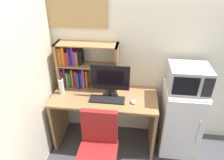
# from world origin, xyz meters

# --- Properties ---
(wall_back) EXTENTS (6.40, 0.04, 2.60)m
(wall_back) POSITION_xyz_m (0.40, 0.02, 1.30)
(wall_back) COLOR silver
(wall_back) RESTS_ON ground_plane
(desk) EXTENTS (1.30, 0.59, 0.77)m
(desk) POSITION_xyz_m (-0.90, -0.30, 0.54)
(desk) COLOR #997047
(desk) RESTS_ON ground_plane
(hutch_bookshelf) EXTENTS (0.76, 0.22, 0.60)m
(hutch_bookshelf) POSITION_xyz_m (-1.25, -0.10, 1.07)
(hutch_bookshelf) COLOR #997047
(hutch_bookshelf) RESTS_ON desk
(monitor) EXTENTS (0.46, 0.20, 0.42)m
(monitor) POSITION_xyz_m (-0.82, -0.30, 1.00)
(monitor) COLOR black
(monitor) RESTS_ON desk
(keyboard) EXTENTS (0.42, 0.15, 0.02)m
(keyboard) POSITION_xyz_m (-0.85, -0.39, 0.78)
(keyboard) COLOR black
(keyboard) RESTS_ON desk
(computer_mouse) EXTENTS (0.07, 0.08, 0.04)m
(computer_mouse) POSITION_xyz_m (-0.53, -0.40, 0.79)
(computer_mouse) COLOR silver
(computer_mouse) RESTS_ON desk
(water_bottle) EXTENTS (0.06, 0.06, 0.22)m
(water_bottle) POSITION_xyz_m (-1.43, -0.30, 0.87)
(water_bottle) COLOR silver
(water_bottle) RESTS_ON desk
(mini_fridge) EXTENTS (0.46, 0.50, 0.93)m
(mini_fridge) POSITION_xyz_m (0.06, -0.28, 0.47)
(mini_fridge) COLOR white
(mini_fridge) RESTS_ON ground_plane
(microwave) EXTENTS (0.45, 0.38, 0.28)m
(microwave) POSITION_xyz_m (0.06, -0.28, 1.08)
(microwave) COLOR #ADADB2
(microwave) RESTS_ON mini_fridge
(desk_chair) EXTENTS (0.47, 0.47, 0.90)m
(desk_chair) POSITION_xyz_m (-0.88, -0.89, 0.40)
(desk_chair) COLOR black
(desk_chair) RESTS_ON ground_plane
(wall_corkboard) EXTENTS (0.77, 0.02, 0.48)m
(wall_corkboard) POSITION_xyz_m (-1.27, -0.01, 1.77)
(wall_corkboard) COLOR tan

